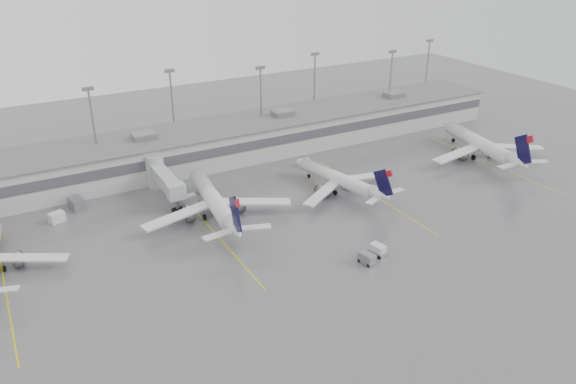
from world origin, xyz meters
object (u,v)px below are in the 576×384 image
jet_mid_left (215,201)px  baggage_tug (378,251)px  jet_mid_right (340,179)px  jet_far_right (482,144)px

jet_mid_left → baggage_tug: (18.76, -26.49, -2.53)m
jet_mid_left → jet_mid_right: (27.36, -2.20, -0.48)m
jet_mid_left → jet_mid_right: jet_mid_left is taller
jet_mid_left → jet_far_right: bearing=4.1°
jet_mid_left → jet_far_right: (67.91, -2.66, 0.11)m
jet_mid_left → jet_mid_right: size_ratio=1.18×
jet_far_right → baggage_tug: bearing=-143.0°
baggage_tug → jet_far_right: bearing=13.5°
jet_mid_right → jet_far_right: bearing=-12.5°
jet_mid_left → jet_mid_right: 27.45m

